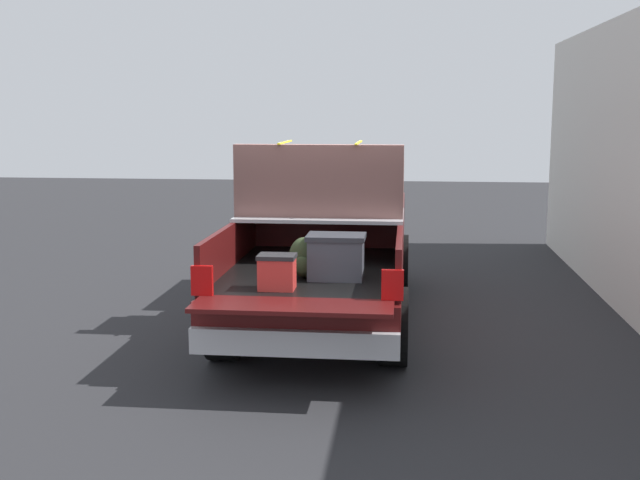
{
  "coord_description": "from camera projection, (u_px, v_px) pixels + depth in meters",
  "views": [
    {
      "loc": [
        -9.72,
        -0.99,
        2.59
      ],
      "look_at": [
        -0.6,
        0.0,
        1.1
      ],
      "focal_mm": 44.98,
      "sensor_mm": 36.0,
      "label": 1
    }
  ],
  "objects": [
    {
      "name": "pickup_truck",
      "position": [
        328.0,
        240.0,
        10.26
      ],
      "size": [
        6.05,
        2.06,
        2.23
      ],
      "color": "#470F0F",
      "rests_on": "ground_plane"
    },
    {
      "name": "ground_plane",
      "position": [
        325.0,
        319.0,
        10.06
      ],
      "size": [
        40.0,
        40.0,
        0.0
      ],
      "primitive_type": "plane",
      "color": "#262628"
    }
  ]
}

